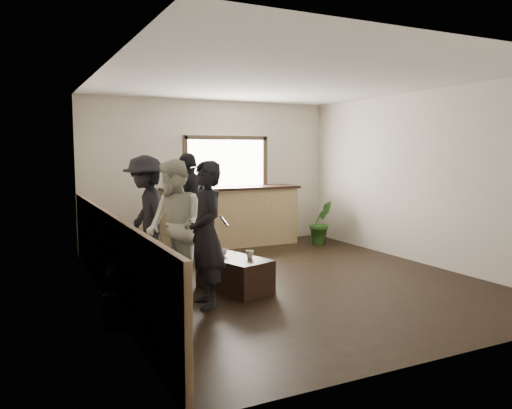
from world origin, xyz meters
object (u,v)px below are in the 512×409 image
sofa (141,281)px  person_b (174,226)px  potted_plant (321,222)px  person_d (190,206)px  cup_a (222,252)px  person_c (146,214)px  coffee_table (235,274)px  cup_b (250,254)px  person_a (207,234)px  bar_counter (231,213)px

sofa → person_b: (0.51, 0.30, 0.59)m
potted_plant → person_d: 2.82m
cup_a → potted_plant: size_ratio=0.15×
person_d → person_c: bearing=-3.1°
person_b → person_c: person_c is taller
coffee_table → potted_plant: bearing=38.5°
coffee_table → cup_b: bearing=-30.1°
coffee_table → person_b: size_ratio=0.57×
person_a → person_b: person_b is taller
person_c → coffee_table: bearing=28.7°
sofa → cup_b: bearing=-78.9°
coffee_table → person_d: (0.11, 2.13, 0.68)m
person_a → person_d: person_d is taller
sofa → person_b: size_ratio=1.10×
coffee_table → person_b: bearing=159.2°
sofa → cup_a: 1.18m
bar_counter → cup_b: size_ratio=25.31×
person_b → cup_a: bearing=72.8°
person_a → person_d: (0.67, 2.58, 0.04)m
cup_b → person_c: size_ratio=0.06×
cup_b → person_d: (-0.06, 2.23, 0.42)m
coffee_table → person_c: bearing=118.1°
potted_plant → person_a: person_a is taller
sofa → person_d: bearing=-18.0°
bar_counter → person_c: 2.46m
person_c → person_a: bearing=7.6°
cup_b → person_b: 1.04m
person_a → person_c: (-0.23, 1.93, 0.02)m
sofa → cup_a: sofa is taller
cup_b → person_d: 2.27m
bar_counter → cup_a: bearing=-115.9°
cup_a → person_b: size_ratio=0.07×
person_b → person_c: size_ratio=0.98×
potted_plant → person_c: (-3.67, -0.81, 0.46)m
coffee_table → cup_b: size_ratio=9.24×
cup_a → person_c: 1.52m
bar_counter → cup_b: bar_counter is taller
bar_counter → potted_plant: bar_counter is taller
person_b → person_a: bearing=4.1°
coffee_table → person_a: (-0.56, -0.45, 0.64)m
person_b → sofa: bearing=-68.5°
cup_b → sofa: bearing=177.1°
bar_counter → sofa: size_ratio=1.42×
cup_b → coffee_table: bearing=149.9°
potted_plant → person_a: size_ratio=0.50×
person_b → cup_b: bearing=58.3°
person_b → person_c: 1.21m
cup_b → potted_plant: 3.62m
sofa → person_c: bearing=-2.6°
bar_counter → person_c: bar_counter is taller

